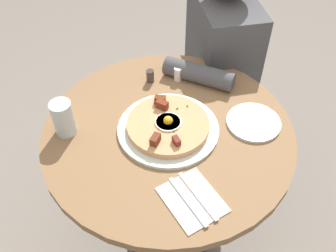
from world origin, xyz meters
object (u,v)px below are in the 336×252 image
at_px(person_seated, 217,85).
at_px(knife, 198,196).
at_px(water_glass, 63,118).
at_px(salt_shaker, 178,74).
at_px(pizza_plate, 168,129).
at_px(dining_table, 168,164).
at_px(pepper_shaker, 150,76).
at_px(bread_plate, 253,122).
at_px(fork, 187,202).
at_px(breakfast_pizza, 168,125).

bearing_deg(person_seated, knife, -21.74).
relative_size(water_glass, salt_shaker, 2.32).
bearing_deg(salt_shaker, pizza_plate, -19.16).
bearing_deg(dining_table, knife, 6.70).
height_order(salt_shaker, pepper_shaker, salt_shaker).
relative_size(bread_plate, pepper_shaker, 3.66).
height_order(fork, water_glass, water_glass).
bearing_deg(pepper_shaker, pizza_plate, 3.42).
bearing_deg(dining_table, breakfast_pizza, -47.89).
height_order(pizza_plate, knife, pizza_plate).
bearing_deg(fork, breakfast_pizza, 159.32).
relative_size(bread_plate, water_glass, 1.47).
bearing_deg(knife, fork, -90.00).
xyz_separation_m(dining_table, fork, (0.28, -0.00, 0.18)).
bearing_deg(water_glass, fork, 43.48).
xyz_separation_m(breakfast_pizza, knife, (0.26, 0.03, -0.02)).
bearing_deg(fork, knife, 90.00).
relative_size(breakfast_pizza, knife, 1.47).
bearing_deg(pizza_plate, pepper_shaker, -176.58).
distance_m(breakfast_pizza, water_glass, 0.33).
distance_m(pizza_plate, bread_plate, 0.28).
bearing_deg(pizza_plate, dining_table, 153.03).
relative_size(knife, water_glass, 1.50).
bearing_deg(pepper_shaker, fork, 1.50).
distance_m(pizza_plate, fork, 0.27).
height_order(bread_plate, pepper_shaker, pepper_shaker).
xyz_separation_m(breakfast_pizza, fork, (0.28, -0.00, -0.02)).
relative_size(fork, water_glass, 1.50).
bearing_deg(breakfast_pizza, water_glass, -100.59).
relative_size(pizza_plate, water_glass, 2.72).
height_order(knife, water_glass, water_glass).
relative_size(dining_table, person_seated, 0.72).
bearing_deg(water_glass, knife, 47.47).
xyz_separation_m(bread_plate, fork, (0.25, -0.28, 0.00)).
height_order(pizza_plate, pepper_shaker, pepper_shaker).
relative_size(breakfast_pizza, salt_shaker, 5.10).
bearing_deg(person_seated, dining_table, -35.09).
distance_m(fork, pepper_shaker, 0.53).
bearing_deg(knife, pepper_shaker, 164.71).
bearing_deg(fork, salt_shaker, 150.01).
bearing_deg(pizza_plate, knife, 7.03).
xyz_separation_m(dining_table, pizza_plate, (0.00, -0.00, 0.18)).
relative_size(pizza_plate, breakfast_pizza, 1.24).
bearing_deg(water_glass, salt_shaker, 114.56).
height_order(dining_table, bread_plate, bread_plate).
bearing_deg(water_glass, bread_plate, 82.14).
height_order(person_seated, salt_shaker, person_seated).
bearing_deg(water_glass, pizza_plate, 79.32).
height_order(water_glass, salt_shaker, water_glass).
distance_m(knife, salt_shaker, 0.51).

